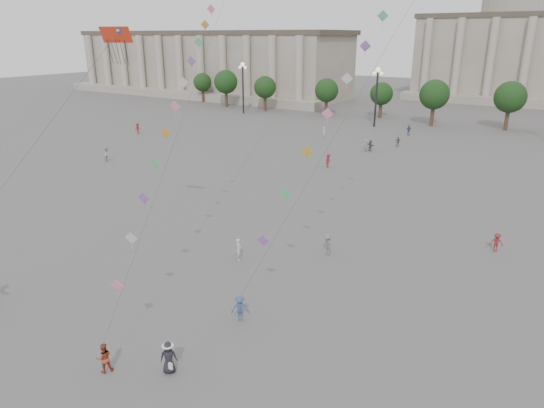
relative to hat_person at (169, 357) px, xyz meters
The scene contains 21 objects.
ground 2.83m from the hat_person, 152.32° to the left, with size 360.00×360.00×0.00m, color #504D4B.
hall_west 122.87m from the hat_person, 129.12° to the left, with size 84.00×26.22×17.20m.
hall_central 131.17m from the hat_person, 91.04° to the left, with size 48.30×34.30×35.50m.
tree_row 79.41m from the hat_person, 91.72° to the left, with size 137.12×5.12×8.00m.
lamp_post_far_west 85.81m from the hat_person, 123.62° to the left, with size 2.00×0.90×10.65m.
lamp_post_mid_west 73.62m from the hat_person, 103.71° to the left, with size 2.00×0.90×10.65m.
person_crowd_0 67.43m from the hat_person, 98.09° to the left, with size 1.01×0.42×1.72m, color #355178.
person_crowd_1 46.46m from the hat_person, 144.38° to the left, with size 0.94×0.73×1.93m, color beige.
person_crowd_2 64.65m from the hat_person, 138.92° to the left, with size 1.23×0.71×1.91m, color maroon.
person_crowd_4 52.73m from the hat_person, 101.94° to the left, with size 1.60×0.51×1.73m, color silver.
person_crowd_6 16.75m from the hat_person, 88.66° to the left, with size 1.08×0.62×1.67m, color slate.
person_crowd_8 26.93m from the hat_person, 65.31° to the left, with size 0.99×0.57×1.54m, color maroon.
person_crowd_10 59.85m from the hat_person, 109.71° to the left, with size 0.70×0.46×1.92m, color silver.
person_crowd_12 53.08m from the hat_person, 101.27° to the left, with size 1.52×0.48×1.64m, color #5B5A5F.
person_crowd_13 13.26m from the hat_person, 111.34° to the left, with size 0.62×0.41×1.69m, color silver.
person_crowd_16 57.43m from the hat_person, 97.96° to the left, with size 0.93×0.39×1.59m, color slate.
person_crowd_17 41.89m from the hat_person, 105.74° to the left, with size 1.18×0.68×1.82m, color maroon.
kite_flyer_0 3.26m from the hat_person, 148.01° to the right, with size 0.78×0.61×1.61m, color #973B29.
kite_flyer_1 5.71m from the hat_person, 88.00° to the left, with size 1.05×0.60×1.63m, color #354B79.
hat_person is the anchor object (origin of this frame).
dragon_kite 20.27m from the hat_person, 144.38° to the left, with size 2.26×9.23×22.61m.
Camera 1 is at (17.76, -15.48, 16.10)m, focal length 32.00 mm.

